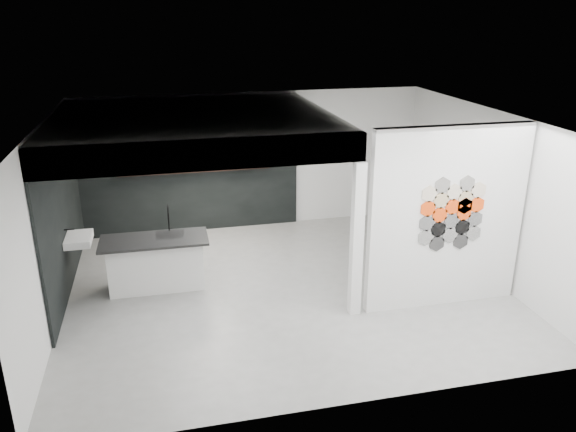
# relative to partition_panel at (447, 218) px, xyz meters

# --- Properties ---
(floor) EXTENTS (7.00, 6.00, 0.01)m
(floor) POSITION_rel_partition_panel_xyz_m (-2.23, 1.00, -1.40)
(floor) COLOR gray
(partition_panel) EXTENTS (2.45, 0.15, 2.80)m
(partition_panel) POSITION_rel_partition_panel_xyz_m (0.00, 0.00, 0.00)
(partition_panel) COLOR silver
(partition_panel) RESTS_ON floor
(bay_clad_back) EXTENTS (4.40, 0.04, 2.35)m
(bay_clad_back) POSITION_rel_partition_panel_xyz_m (-3.52, 3.97, -0.22)
(bay_clad_back) COLOR black
(bay_clad_back) RESTS_ON floor
(bay_clad_left) EXTENTS (0.04, 4.00, 2.35)m
(bay_clad_left) POSITION_rel_partition_panel_xyz_m (-5.70, 2.00, -0.22)
(bay_clad_left) COLOR black
(bay_clad_left) RESTS_ON floor
(bulkhead) EXTENTS (4.40, 4.00, 0.40)m
(bulkhead) POSITION_rel_partition_panel_xyz_m (-3.52, 2.00, 1.15)
(bulkhead) COLOR silver
(bulkhead) RESTS_ON corner_column
(corner_column) EXTENTS (0.16, 0.16, 2.35)m
(corner_column) POSITION_rel_partition_panel_xyz_m (-1.41, 0.00, -0.22)
(corner_column) COLOR silver
(corner_column) RESTS_ON floor
(fascia_beam) EXTENTS (4.40, 0.16, 0.40)m
(fascia_beam) POSITION_rel_partition_panel_xyz_m (-3.52, 0.08, 1.15)
(fascia_beam) COLOR silver
(fascia_beam) RESTS_ON corner_column
(wall_basin) EXTENTS (0.40, 0.60, 0.12)m
(wall_basin) POSITION_rel_partition_panel_xyz_m (-5.46, 1.80, -0.55)
(wall_basin) COLOR silver
(wall_basin) RESTS_ON bay_clad_left
(display_shelf) EXTENTS (3.00, 0.15, 0.04)m
(display_shelf) POSITION_rel_partition_panel_xyz_m (-3.43, 3.87, -0.10)
(display_shelf) COLOR black
(display_shelf) RESTS_ON bay_clad_back
(kitchen_island) EXTENTS (1.71, 0.77, 1.37)m
(kitchen_island) POSITION_rel_partition_panel_xyz_m (-4.28, 1.50, -0.94)
(kitchen_island) COLOR silver
(kitchen_island) RESTS_ON floor
(stockpot) EXTENTS (0.23, 0.23, 0.19)m
(stockpot) POSITION_rel_partition_panel_xyz_m (-4.37, 3.87, 0.01)
(stockpot) COLOR black
(stockpot) RESTS_ON display_shelf
(kettle) EXTENTS (0.20, 0.20, 0.17)m
(kettle) POSITION_rel_partition_panel_xyz_m (-2.51, 3.87, 0.01)
(kettle) COLOR black
(kettle) RESTS_ON display_shelf
(glass_bowl) EXTENTS (0.17, 0.17, 0.10)m
(glass_bowl) POSITION_rel_partition_panel_xyz_m (-2.08, 3.87, -0.03)
(glass_bowl) COLOR gray
(glass_bowl) RESTS_ON display_shelf
(glass_vase) EXTENTS (0.12, 0.12, 0.13)m
(glass_vase) POSITION_rel_partition_panel_xyz_m (-2.08, 3.87, -0.01)
(glass_vase) COLOR gray
(glass_vase) RESTS_ON display_shelf
(bottle_dark) EXTENTS (0.06, 0.06, 0.14)m
(bottle_dark) POSITION_rel_partition_panel_xyz_m (-3.59, 3.87, -0.01)
(bottle_dark) COLOR black
(bottle_dark) RESTS_ON display_shelf
(utensil_cup) EXTENTS (0.09, 0.09, 0.09)m
(utensil_cup) POSITION_rel_partition_panel_xyz_m (-4.43, 3.87, -0.03)
(utensil_cup) COLOR black
(utensil_cup) RESTS_ON display_shelf
(hex_tile_cluster) EXTENTS (1.04, 0.02, 1.16)m
(hex_tile_cluster) POSITION_rel_partition_panel_xyz_m (0.03, -0.09, 0.10)
(hex_tile_cluster) COLOR silver
(hex_tile_cluster) RESTS_ON partition_panel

